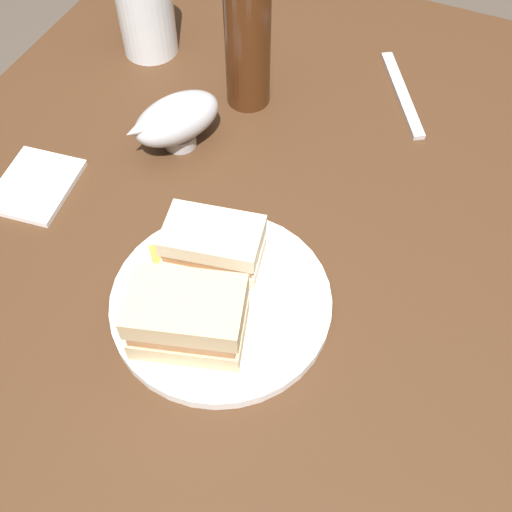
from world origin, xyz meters
TOP-DOWN VIEW (x-y plane):
  - ground_plane at (0.00, 0.00)m, footprint 6.00×6.00m
  - dining_table at (0.00, 0.00)m, footprint 1.10×1.00m
  - plate at (-0.11, 0.03)m, footprint 0.24×0.24m
  - sandwich_half_left at (-0.07, 0.06)m, footprint 0.08×0.12m
  - sandwich_half_right at (-0.17, 0.04)m, footprint 0.10×0.13m
  - potato_wedge_front at (-0.13, 0.06)m, footprint 0.05×0.02m
  - potato_wedge_middle at (-0.13, 0.09)m, footprint 0.04×0.04m
  - potato_wedge_back at (-0.17, 0.08)m, footprint 0.03×0.05m
  - potato_wedge_left_edge at (-0.10, 0.11)m, footprint 0.05×0.04m
  - potato_wedge_right_edge at (-0.14, 0.07)m, footprint 0.04×0.05m
  - pint_glass at (0.25, 0.33)m, footprint 0.08×0.08m
  - gravy_boat at (0.09, 0.19)m, footprint 0.14×0.12m
  - cider_bottle at (0.21, 0.15)m, footprint 0.06×0.06m
  - napkin at (-0.05, 0.32)m, footprint 0.12×0.10m
  - fork at (0.30, -0.05)m, footprint 0.16×0.11m

SIDE VIEW (x-z plane):
  - ground_plane at x=0.00m, z-range 0.00..0.00m
  - dining_table at x=0.00m, z-range 0.00..0.78m
  - fork at x=0.30m, z-range 0.78..0.79m
  - napkin at x=-0.05m, z-range 0.78..0.79m
  - plate at x=-0.11m, z-range 0.78..0.79m
  - potato_wedge_left_edge at x=-0.10m, z-range 0.79..0.81m
  - potato_wedge_middle at x=-0.13m, z-range 0.79..0.81m
  - potato_wedge_right_edge at x=-0.14m, z-range 0.79..0.81m
  - potato_wedge_front at x=-0.13m, z-range 0.79..0.81m
  - potato_wedge_back at x=-0.17m, z-range 0.79..0.82m
  - sandwich_half_left at x=-0.07m, z-range 0.79..0.85m
  - gravy_boat at x=0.09m, z-range 0.79..0.86m
  - sandwich_half_right at x=-0.17m, z-range 0.79..0.86m
  - pint_glass at x=0.25m, z-range 0.77..0.93m
  - cider_bottle at x=0.21m, z-range 0.75..1.04m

